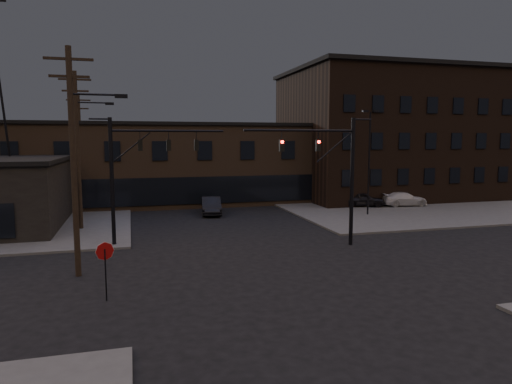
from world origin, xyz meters
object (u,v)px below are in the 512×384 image
(parked_car_lot_a, at_px, (362,199))
(car_crossing, at_px, (211,206))
(parked_car_lot_b, at_px, (404,199))
(traffic_signal_near, at_px, (336,168))
(traffic_signal_far, at_px, (133,166))
(stop_sign, at_px, (105,257))

(parked_car_lot_a, height_order, car_crossing, parked_car_lot_a)
(parked_car_lot_a, bearing_deg, parked_car_lot_b, -82.59)
(parked_car_lot_b, distance_m, car_crossing, 19.06)
(traffic_signal_near, distance_m, parked_car_lot_a, 17.26)
(traffic_signal_near, bearing_deg, traffic_signal_far, 163.83)
(traffic_signal_near, height_order, car_crossing, traffic_signal_near)
(traffic_signal_far, bearing_deg, stop_sign, -97.32)
(traffic_signal_near, relative_size, parked_car_lot_a, 1.87)
(stop_sign, bearing_deg, parked_car_lot_b, 36.06)
(traffic_signal_far, bearing_deg, car_crossing, 57.72)
(stop_sign, xyz_separation_m, car_crossing, (7.98, 20.59, -1.07))
(car_crossing, bearing_deg, parked_car_lot_b, 4.62)
(parked_car_lot_b, bearing_deg, parked_car_lot_a, 85.32)
(stop_sign, height_order, parked_car_lot_a, stop_sign)
(traffic_signal_far, relative_size, parked_car_lot_b, 1.74)
(traffic_signal_far, distance_m, parked_car_lot_b, 27.82)
(stop_sign, bearing_deg, car_crossing, 68.82)
(parked_car_lot_b, xyz_separation_m, car_crossing, (-19.04, 0.91, -0.04))
(stop_sign, distance_m, parked_car_lot_b, 33.44)
(stop_sign, bearing_deg, traffic_signal_far, 82.68)
(parked_car_lot_a, relative_size, parked_car_lot_b, 0.93)
(traffic_signal_near, xyz_separation_m, parked_car_lot_b, (13.66, 13.19, -4.11))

